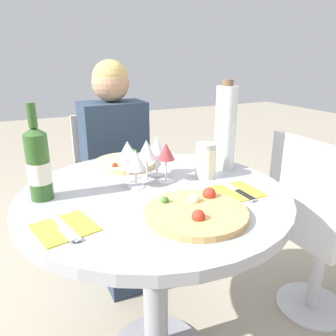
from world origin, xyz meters
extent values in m
cylinder|color=gray|center=(0.00, 0.00, 0.37)|extent=(0.10, 0.10, 0.69)
cylinder|color=#9E9EA3|center=(0.00, 0.00, 0.73)|extent=(0.94, 0.94, 0.04)
cylinder|color=silver|center=(0.07, 0.71, 0.01)|extent=(0.34, 0.34, 0.01)
cylinder|color=silver|center=(0.07, 0.71, 0.21)|extent=(0.06, 0.06, 0.42)
cube|color=silver|center=(0.07, 0.71, 0.43)|extent=(0.38, 0.38, 0.03)
cube|color=silver|center=(0.07, 0.88, 0.67)|extent=(0.38, 0.02, 0.43)
cube|color=#28384C|center=(0.07, 0.54, 0.22)|extent=(0.28, 0.34, 0.45)
cube|color=#28384C|center=(0.07, 0.71, 0.71)|extent=(0.33, 0.22, 0.52)
sphere|color=tan|center=(0.07, 0.71, 1.07)|extent=(0.19, 0.19, 0.19)
sphere|color=tan|center=(0.07, 0.71, 1.09)|extent=(0.18, 0.18, 0.18)
cylinder|color=silver|center=(0.81, -0.09, 0.01)|extent=(0.34, 0.34, 0.01)
cylinder|color=silver|center=(0.81, -0.09, 0.21)|extent=(0.06, 0.06, 0.42)
cube|color=silver|center=(0.81, -0.09, 0.43)|extent=(0.38, 0.38, 0.03)
cube|color=silver|center=(0.64, -0.09, 0.67)|extent=(0.02, 0.38, 0.43)
cylinder|color=tan|center=(0.03, -0.23, 0.76)|extent=(0.31, 0.31, 0.02)
sphere|color=#B22D1E|center=(0.01, -0.28, 0.78)|extent=(0.04, 0.04, 0.04)
sphere|color=#336B28|center=(-0.02, -0.14, 0.78)|extent=(0.03, 0.03, 0.03)
sphere|color=#B22D1E|center=(0.12, -0.16, 0.78)|extent=(0.04, 0.04, 0.04)
sphere|color=beige|center=(0.06, -0.18, 0.78)|extent=(0.03, 0.03, 0.03)
cylinder|color=#E5C17F|center=(0.00, 0.31, 0.76)|extent=(0.26, 0.26, 0.02)
sphere|color=#B22D1E|center=(-0.06, 0.26, 0.77)|extent=(0.02, 0.02, 0.02)
sphere|color=#336B28|center=(0.04, 0.30, 0.78)|extent=(0.03, 0.03, 0.03)
sphere|color=#B22D1E|center=(0.03, 0.31, 0.78)|extent=(0.03, 0.03, 0.03)
sphere|color=#336B28|center=(0.06, 0.38, 0.78)|extent=(0.04, 0.04, 0.04)
sphere|color=beige|center=(0.00, 0.22, 0.78)|extent=(0.04, 0.04, 0.04)
cylinder|color=#2D5623|center=(-0.36, 0.10, 0.86)|extent=(0.07, 0.07, 0.22)
cone|color=#2D5623|center=(-0.36, 0.10, 0.98)|extent=(0.07, 0.07, 0.03)
cylinder|color=#2D5623|center=(-0.36, 0.10, 1.03)|extent=(0.03, 0.03, 0.08)
cylinder|color=silver|center=(-0.36, 0.10, 0.84)|extent=(0.07, 0.07, 0.07)
cylinder|color=silver|center=(0.36, 0.10, 0.92)|extent=(0.09, 0.09, 0.34)
cylinder|color=brown|center=(0.36, 0.10, 1.10)|extent=(0.04, 0.04, 0.02)
cylinder|color=silver|center=(0.23, 0.04, 0.81)|extent=(0.08, 0.08, 0.11)
cylinder|color=#B2B2B7|center=(0.23, 0.04, 0.87)|extent=(0.08, 0.08, 0.02)
cylinder|color=silver|center=(0.08, 0.14, 0.75)|extent=(0.06, 0.06, 0.00)
cylinder|color=silver|center=(0.08, 0.14, 0.79)|extent=(0.01, 0.01, 0.07)
cone|color=silver|center=(0.08, 0.14, 0.87)|extent=(0.08, 0.08, 0.08)
cylinder|color=silver|center=(0.08, 0.06, 0.75)|extent=(0.06, 0.06, 0.00)
cylinder|color=silver|center=(0.08, 0.06, 0.80)|extent=(0.01, 0.01, 0.08)
cone|color=#9E383D|center=(0.08, 0.06, 0.87)|extent=(0.07, 0.07, 0.06)
cylinder|color=silver|center=(-0.04, 0.14, 0.75)|extent=(0.06, 0.06, 0.00)
cylinder|color=silver|center=(-0.04, 0.14, 0.80)|extent=(0.01, 0.01, 0.08)
cone|color=silver|center=(-0.04, 0.14, 0.87)|extent=(0.07, 0.07, 0.06)
cylinder|color=silver|center=(-0.04, 0.06, 0.75)|extent=(0.06, 0.06, 0.00)
cylinder|color=silver|center=(-0.04, 0.06, 0.78)|extent=(0.01, 0.01, 0.06)
cone|color=silver|center=(-0.04, 0.06, 0.85)|extent=(0.08, 0.08, 0.07)
cylinder|color=silver|center=(0.02, 0.10, 0.75)|extent=(0.06, 0.06, 0.00)
cylinder|color=silver|center=(0.02, 0.10, 0.79)|extent=(0.01, 0.01, 0.08)
cone|color=silver|center=(0.02, 0.10, 0.87)|extent=(0.07, 0.07, 0.07)
cube|color=yellow|center=(-0.33, -0.14, 0.75)|extent=(0.18, 0.18, 0.00)
cube|color=silver|center=(-0.33, -0.14, 0.76)|extent=(0.06, 0.19, 0.00)
cube|color=silver|center=(-0.33, -0.18, 0.76)|extent=(0.04, 0.09, 0.00)
cube|color=yellow|center=(0.25, -0.14, 0.75)|extent=(0.15, 0.15, 0.00)
cube|color=silver|center=(0.25, -0.14, 0.76)|extent=(0.02, 0.19, 0.00)
cube|color=black|center=(0.25, -0.18, 0.76)|extent=(0.02, 0.09, 0.00)
camera|label=1|loc=(-0.42, -0.97, 1.20)|focal=35.00mm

